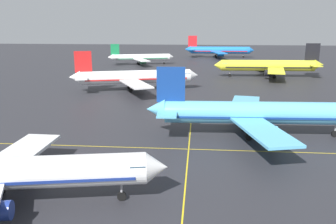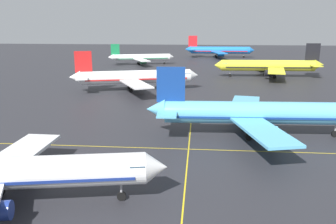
% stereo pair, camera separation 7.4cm
% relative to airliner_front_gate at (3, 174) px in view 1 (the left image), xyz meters
% --- Properties ---
extents(airliner_front_gate, '(37.79, 32.16, 11.79)m').
position_rel_airliner_front_gate_xyz_m(airliner_front_gate, '(0.00, 0.00, 0.00)').
color(airliner_front_gate, white).
rests_on(airliner_front_gate, ground).
extents(airliner_second_row, '(41.58, 35.89, 12.94)m').
position_rel_airliner_front_gate_xyz_m(airliner_second_row, '(33.01, 29.53, 0.39)').
color(airliner_second_row, '#5BB7E5').
rests_on(airliner_second_row, ground).
extents(airliner_third_row, '(39.21, 33.41, 12.36)m').
position_rel_airliner_front_gate_xyz_m(airliner_third_row, '(2.60, 71.95, 0.20)').
color(airliner_third_row, white).
rests_on(airliner_third_row, ground).
extents(airliner_far_left_stand, '(41.19, 35.58, 12.82)m').
position_rel_airliner_front_gate_xyz_m(airliner_far_left_stand, '(48.74, 103.28, 0.35)').
color(airliner_far_left_stand, yellow).
rests_on(airliner_far_left_stand, ground).
extents(airliner_far_right_stand, '(32.00, 27.26, 10.08)m').
position_rel_airliner_front_gate_xyz_m(airliner_far_right_stand, '(-6.23, 138.70, -0.58)').
color(airliner_far_right_stand, white).
rests_on(airliner_far_right_stand, ground).
extents(airliner_distant_taxiway, '(39.90, 34.52, 12.44)m').
position_rel_airliner_front_gate_xyz_m(airliner_distant_taxiway, '(33.39, 176.37, 0.22)').
color(airliner_distant_taxiway, blue).
rests_on(airliner_distant_taxiway, ground).
extents(taxiway_markings, '(151.63, 78.22, 0.01)m').
position_rel_airliner_front_gate_xyz_m(taxiway_markings, '(20.82, 3.31, -4.02)').
color(taxiway_markings, yellow).
rests_on(taxiway_markings, ground).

